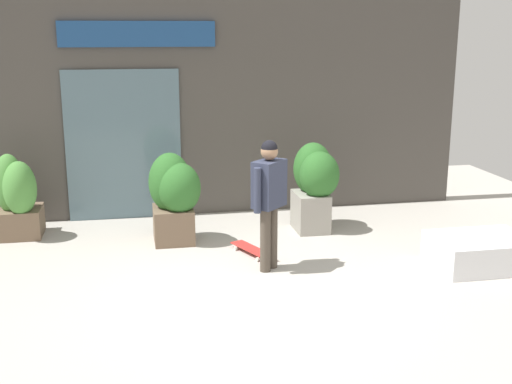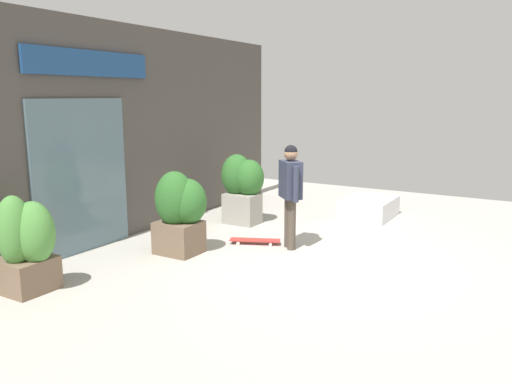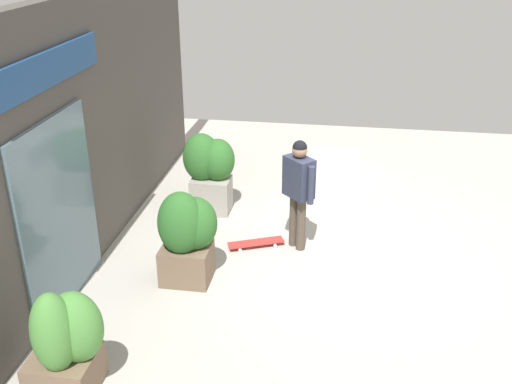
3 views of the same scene
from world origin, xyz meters
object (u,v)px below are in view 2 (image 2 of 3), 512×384
skateboard (255,240)px  planter_box_mid (25,245)px  planter_box_right (179,208)px  skateboarder (290,186)px  planter_box_left (242,184)px

skateboard → planter_box_mid: (-3.16, 1.37, 0.53)m
skateboard → planter_box_mid: size_ratio=0.68×
planter_box_right → planter_box_mid: (-2.18, 0.61, -0.11)m
planter_box_mid → skateboarder: bearing=-31.1°
skateboarder → skateboard: bearing=-36.3°
skateboard → planter_box_left: 1.59m
skateboarder → planter_box_mid: skateboarder is taller
planter_box_left → planter_box_right: (-2.08, -0.17, -0.03)m
planter_box_right → planter_box_mid: planter_box_right is taller
planter_box_right → planter_box_mid: 2.27m
planter_box_left → planter_box_mid: 4.29m
planter_box_left → skateboard: bearing=-140.0°
planter_box_left → planter_box_right: 2.09m
skateboarder → planter_box_mid: bearing=13.8°
skateboarder → skateboard: size_ratio=1.98×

